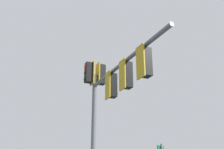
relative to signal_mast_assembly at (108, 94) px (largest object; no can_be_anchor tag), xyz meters
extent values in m
cylinder|color=slate|center=(-1.37, -0.30, -1.75)|extent=(0.20, 0.20, 6.03)
cylinder|color=slate|center=(1.32, 0.31, 0.77)|extent=(5.41, 1.36, 0.14)
cube|color=black|center=(-1.44, -0.01, 1.32)|extent=(0.36, 0.36, 0.90)
cube|color=#B29319|center=(-1.40, -0.18, 1.32)|extent=(0.44, 0.14, 1.04)
cylinder|color=red|center=(-1.47, 0.15, 1.62)|extent=(0.20, 0.07, 0.20)
cylinder|color=#3C2703|center=(-1.47, 0.15, 1.32)|extent=(0.20, 0.07, 0.20)
cylinder|color=black|center=(-1.47, 0.15, 1.02)|extent=(0.20, 0.07, 0.20)
cube|color=black|center=(-1.30, -0.59, 1.32)|extent=(0.36, 0.36, 0.90)
cube|color=#B29319|center=(-1.34, -0.43, 1.32)|extent=(0.44, 0.14, 1.04)
cylinder|color=red|center=(-1.27, -0.76, 1.62)|extent=(0.20, 0.07, 0.20)
cylinder|color=#3C2703|center=(-1.27, -0.76, 1.32)|extent=(0.20, 0.07, 0.20)
cylinder|color=black|center=(-1.27, -0.76, 1.02)|extent=(0.20, 0.07, 0.20)
cube|color=black|center=(0.37, 0.09, 0.22)|extent=(0.35, 0.35, 0.90)
cube|color=#B29319|center=(0.40, -0.08, 0.22)|extent=(0.44, 0.12, 1.04)
cylinder|color=red|center=(0.33, 0.25, 0.52)|extent=(0.20, 0.07, 0.20)
cylinder|color=#3C2703|center=(0.33, 0.25, 0.22)|extent=(0.20, 0.07, 0.20)
cylinder|color=black|center=(0.33, 0.25, -0.08)|extent=(0.20, 0.07, 0.20)
cube|color=black|center=(1.52, 0.35, 0.22)|extent=(0.35, 0.35, 0.90)
cube|color=#B29319|center=(1.55, 0.19, 0.22)|extent=(0.44, 0.13, 1.04)
cylinder|color=red|center=(1.48, 0.51, 0.52)|extent=(0.20, 0.07, 0.20)
cylinder|color=#3C2703|center=(1.48, 0.51, 0.22)|extent=(0.20, 0.07, 0.20)
cylinder|color=black|center=(1.48, 0.51, -0.08)|extent=(0.20, 0.07, 0.20)
cube|color=black|center=(2.66, 0.61, 0.22)|extent=(0.36, 0.36, 0.90)
cube|color=#B29319|center=(2.71, 0.45, 0.22)|extent=(0.44, 0.14, 1.04)
cylinder|color=red|center=(2.63, 0.78, 0.52)|extent=(0.20, 0.08, 0.20)
cylinder|color=#3C2703|center=(2.63, 0.78, 0.22)|extent=(0.20, 0.08, 0.20)
cylinder|color=black|center=(2.63, 0.78, -0.08)|extent=(0.20, 0.08, 0.20)
camera|label=1|loc=(9.82, -1.91, -3.07)|focal=44.43mm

